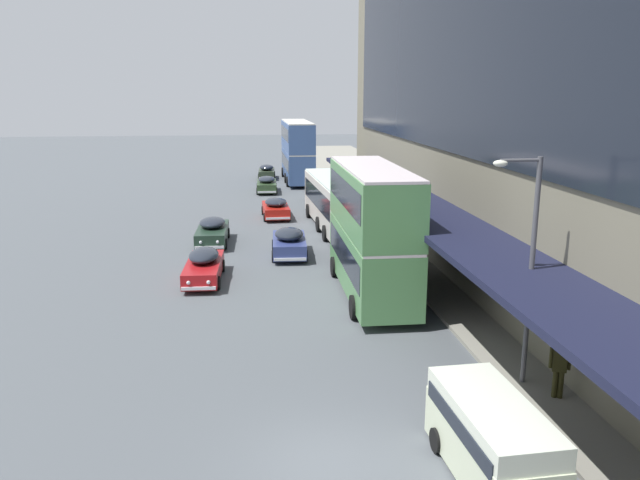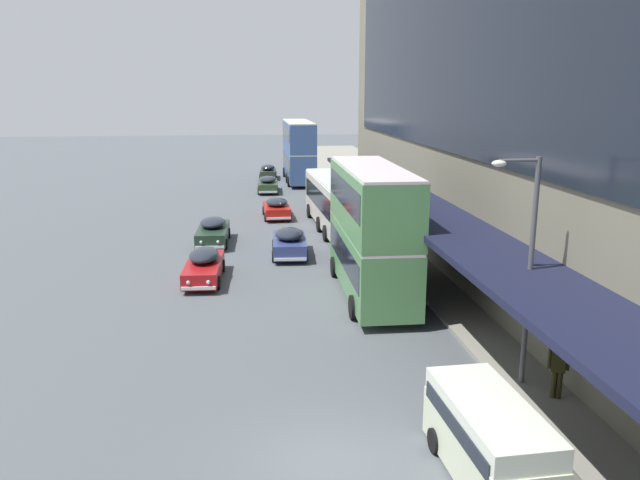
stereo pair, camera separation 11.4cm
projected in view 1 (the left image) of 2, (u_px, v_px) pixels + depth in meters
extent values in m
plane|color=#4E5358|center=(323.00, 462.00, 15.59)|extent=(240.00, 240.00, 0.00)
cube|color=black|center=(579.00, 312.00, 15.48)|extent=(3.20, 72.00, 0.24)
cube|color=beige|center=(335.00, 202.00, 41.78)|extent=(2.89, 11.57, 2.92)
cube|color=black|center=(335.00, 197.00, 41.70)|extent=(2.89, 10.65, 1.28)
cube|color=silver|center=(335.00, 180.00, 41.43)|extent=(2.79, 11.56, 0.12)
cube|color=black|center=(321.00, 173.00, 47.05)|extent=(1.24, 0.10, 0.36)
cylinder|color=black|center=(308.00, 211.00, 45.65)|extent=(0.29, 1.01, 1.00)
cylinder|color=black|center=(341.00, 210.00, 46.02)|extent=(0.29, 1.01, 1.00)
cylinder|color=black|center=(325.00, 233.00, 38.48)|extent=(0.29, 1.01, 1.00)
cylinder|color=black|center=(364.00, 232.00, 38.85)|extent=(0.29, 1.01, 1.00)
cylinder|color=black|center=(318.00, 224.00, 41.07)|extent=(0.29, 1.01, 1.00)
cylinder|color=black|center=(355.00, 223.00, 41.45)|extent=(0.29, 1.01, 1.00)
cube|color=#3D5B97|center=(297.00, 165.00, 63.58)|extent=(2.53, 11.29, 2.76)
cube|color=black|center=(297.00, 161.00, 63.50)|extent=(2.57, 10.39, 1.22)
cube|color=silver|center=(297.00, 151.00, 63.25)|extent=(2.43, 11.29, 0.12)
cube|color=#3D5B97|center=(297.00, 136.00, 62.91)|extent=(2.53, 11.29, 2.76)
cube|color=black|center=(297.00, 133.00, 62.84)|extent=(2.57, 10.39, 1.22)
cube|color=silver|center=(297.00, 122.00, 62.58)|extent=(2.43, 11.29, 0.12)
cube|color=black|center=(293.00, 122.00, 68.14)|extent=(1.26, 0.06, 0.36)
cylinder|color=black|center=(283.00, 172.00, 67.43)|extent=(0.25, 1.00, 1.00)
cylinder|color=black|center=(306.00, 172.00, 67.72)|extent=(0.25, 1.00, 1.00)
cylinder|color=black|center=(288.00, 182.00, 60.34)|extent=(0.25, 1.00, 1.00)
cylinder|color=black|center=(314.00, 181.00, 60.64)|extent=(0.25, 1.00, 1.00)
cylinder|color=black|center=(286.00, 178.00, 62.90)|extent=(0.25, 1.00, 1.00)
cylinder|color=black|center=(311.00, 178.00, 63.20)|extent=(0.25, 1.00, 1.00)
cube|color=#518A4F|center=(371.00, 260.00, 27.95)|extent=(2.59, 9.33, 2.65)
cube|color=black|center=(371.00, 253.00, 27.87)|extent=(2.63, 8.58, 1.17)
cube|color=silver|center=(372.00, 230.00, 27.63)|extent=(2.49, 9.32, 0.12)
cube|color=#518A4F|center=(372.00, 199.00, 27.31)|extent=(2.59, 9.33, 2.65)
cube|color=black|center=(372.00, 192.00, 27.23)|extent=(2.63, 8.58, 1.17)
cube|color=silver|center=(373.00, 168.00, 26.99)|extent=(2.49, 9.32, 0.12)
cube|color=black|center=(355.00, 163.00, 31.59)|extent=(1.25, 0.07, 0.36)
cylinder|color=black|center=(334.00, 267.00, 31.14)|extent=(0.26, 1.00, 1.00)
cylinder|color=black|center=(383.00, 265.00, 31.41)|extent=(0.26, 1.00, 1.00)
cylinder|color=black|center=(354.00, 307.00, 25.30)|extent=(0.26, 1.00, 1.00)
cylinder|color=black|center=(414.00, 305.00, 25.57)|extent=(0.26, 1.00, 1.00)
cube|color=#1F3326|center=(212.00, 234.00, 37.77)|extent=(1.89, 4.75, 0.81)
ellipsoid|color=#1E232D|center=(212.00, 222.00, 37.85)|extent=(1.62, 2.63, 0.56)
cube|color=silver|center=(209.00, 247.00, 35.51)|extent=(1.66, 0.17, 0.14)
cube|color=silver|center=(216.00, 229.00, 40.15)|extent=(1.66, 0.17, 0.14)
sphere|color=silver|center=(218.00, 242.00, 35.51)|extent=(0.18, 0.18, 0.18)
sphere|color=silver|center=(201.00, 242.00, 35.43)|extent=(0.18, 0.18, 0.18)
cylinder|color=black|center=(226.00, 244.00, 36.51)|extent=(0.16, 0.64, 0.64)
cylinder|color=black|center=(196.00, 245.00, 36.36)|extent=(0.16, 0.64, 0.64)
cylinder|color=black|center=(228.00, 233.00, 39.33)|extent=(0.16, 0.64, 0.64)
cylinder|color=black|center=(201.00, 234.00, 39.18)|extent=(0.16, 0.64, 0.64)
cube|color=#AE1912|center=(276.00, 210.00, 45.56)|extent=(1.88, 4.12, 0.73)
ellipsoid|color=#1E232D|center=(276.00, 202.00, 45.22)|extent=(1.63, 2.28, 0.56)
cube|color=silver|center=(274.00, 208.00, 47.62)|extent=(1.70, 0.16, 0.14)
cube|color=silver|center=(278.00, 218.00, 43.60)|extent=(1.70, 0.16, 0.14)
sphere|color=silver|center=(267.00, 204.00, 47.46)|extent=(0.18, 0.18, 0.18)
sphere|color=silver|center=(280.00, 204.00, 47.60)|extent=(0.18, 0.18, 0.18)
cylinder|color=black|center=(263.00, 211.00, 46.71)|extent=(0.16, 0.64, 0.64)
cylinder|color=black|center=(286.00, 210.00, 46.97)|extent=(0.16, 0.64, 0.64)
cylinder|color=black|center=(265.00, 217.00, 44.28)|extent=(0.16, 0.64, 0.64)
cylinder|color=black|center=(290.00, 216.00, 44.53)|extent=(0.16, 0.64, 0.64)
cube|color=#212F25|center=(320.00, 196.00, 51.68)|extent=(1.92, 4.48, 0.74)
ellipsoid|color=#1E232D|center=(320.00, 188.00, 51.32)|extent=(1.62, 2.49, 0.60)
cube|color=silver|center=(315.00, 194.00, 53.89)|extent=(1.61, 0.20, 0.14)
cube|color=silver|center=(325.00, 203.00, 49.58)|extent=(1.61, 0.20, 0.14)
sphere|color=silver|center=(310.00, 191.00, 53.72)|extent=(0.18, 0.18, 0.18)
sphere|color=silver|center=(321.00, 191.00, 53.87)|extent=(0.18, 0.18, 0.18)
cylinder|color=black|center=(307.00, 197.00, 52.91)|extent=(0.17, 0.65, 0.64)
cylinder|color=black|center=(327.00, 196.00, 53.19)|extent=(0.17, 0.65, 0.64)
cylinder|color=black|center=(312.00, 202.00, 50.30)|extent=(0.17, 0.65, 0.64)
cylinder|color=black|center=(333.00, 201.00, 50.58)|extent=(0.17, 0.65, 0.64)
cube|color=#A41518|center=(204.00, 269.00, 30.42)|extent=(1.83, 4.79, 0.74)
ellipsoid|color=#1E232D|center=(204.00, 255.00, 30.50)|extent=(1.55, 2.66, 0.59)
cube|color=silver|center=(199.00, 288.00, 28.13)|extent=(1.55, 0.19, 0.14)
cube|color=silver|center=(209.00, 260.00, 32.81)|extent=(1.55, 0.19, 0.14)
sphere|color=silver|center=(208.00, 282.00, 28.13)|extent=(0.18, 0.18, 0.18)
sphere|color=silver|center=(188.00, 283.00, 28.06)|extent=(0.18, 0.18, 0.18)
cylinder|color=black|center=(219.00, 283.00, 29.12)|extent=(0.17, 0.65, 0.64)
cylinder|color=black|center=(183.00, 284.00, 29.00)|extent=(0.17, 0.65, 0.64)
cylinder|color=black|center=(223.00, 266.00, 31.96)|extent=(0.17, 0.65, 0.64)
cylinder|color=black|center=(191.00, 266.00, 31.84)|extent=(0.17, 0.65, 0.64)
cube|color=navy|center=(289.00, 245.00, 35.00)|extent=(2.02, 4.25, 0.81)
ellipsoid|color=#1E232D|center=(289.00, 234.00, 34.64)|extent=(1.71, 2.37, 0.62)
cube|color=silver|center=(288.00, 241.00, 37.12)|extent=(1.72, 0.21, 0.14)
cube|color=silver|center=(290.00, 259.00, 32.99)|extent=(1.72, 0.21, 0.14)
sphere|color=silver|center=(280.00, 236.00, 36.99)|extent=(0.18, 0.18, 0.18)
sphere|color=silver|center=(297.00, 236.00, 37.06)|extent=(0.18, 0.18, 0.18)
cylinder|color=black|center=(273.00, 245.00, 36.26)|extent=(0.17, 0.65, 0.64)
cylinder|color=black|center=(304.00, 245.00, 36.38)|extent=(0.17, 0.65, 0.64)
cylinder|color=black|center=(273.00, 256.00, 33.76)|extent=(0.17, 0.65, 0.64)
cylinder|color=black|center=(306.00, 256.00, 33.88)|extent=(0.17, 0.65, 0.64)
cube|color=#2B4126|center=(267.00, 186.00, 57.13)|extent=(1.86, 4.55, 0.75)
ellipsoid|color=#1E232D|center=(267.00, 179.00, 56.77)|extent=(1.59, 2.52, 0.55)
cube|color=silver|center=(267.00, 184.00, 59.41)|extent=(1.63, 0.17, 0.14)
cube|color=silver|center=(267.00, 192.00, 54.95)|extent=(1.63, 0.17, 0.14)
sphere|color=silver|center=(262.00, 182.00, 59.28)|extent=(0.18, 0.18, 0.18)
sphere|color=silver|center=(272.00, 182.00, 59.36)|extent=(0.18, 0.18, 0.18)
cylinder|color=black|center=(258.00, 186.00, 58.47)|extent=(0.16, 0.64, 0.64)
cylinder|color=black|center=(276.00, 186.00, 58.62)|extent=(0.16, 0.64, 0.64)
cylinder|color=black|center=(257.00, 191.00, 55.77)|extent=(0.16, 0.64, 0.64)
cylinder|color=black|center=(276.00, 191.00, 55.92)|extent=(0.16, 0.64, 0.64)
cube|color=#293423|center=(267.00, 173.00, 65.89)|extent=(1.84, 4.17, 0.74)
ellipsoid|color=#1E232D|center=(267.00, 167.00, 65.55)|extent=(1.55, 2.32, 0.59)
cube|color=silver|center=(267.00, 173.00, 67.98)|extent=(1.55, 0.20, 0.14)
cube|color=silver|center=(266.00, 178.00, 63.91)|extent=(1.55, 0.20, 0.14)
sphere|color=silver|center=(263.00, 170.00, 67.85)|extent=(0.18, 0.18, 0.18)
sphere|color=silver|center=(271.00, 170.00, 67.91)|extent=(0.18, 0.18, 0.18)
cylinder|color=black|center=(259.00, 174.00, 67.13)|extent=(0.17, 0.65, 0.64)
cylinder|color=black|center=(274.00, 174.00, 67.24)|extent=(0.17, 0.65, 0.64)
cylinder|color=black|center=(259.00, 177.00, 64.67)|extent=(0.17, 0.65, 0.64)
cylinder|color=black|center=(274.00, 177.00, 64.78)|extent=(0.17, 0.65, 0.64)
cube|color=beige|center=(490.00, 449.00, 14.83)|extent=(1.94, 4.38, 1.29)
cube|color=silver|center=(492.00, 419.00, 14.65)|extent=(1.90, 4.29, 0.83)
cube|color=black|center=(492.00, 422.00, 14.67)|extent=(1.96, 3.95, 0.41)
ellipsoid|color=beige|center=(457.00, 401.00, 16.81)|extent=(1.64, 0.67, 1.11)
cylinder|color=black|center=(436.00, 440.00, 15.99)|extent=(0.19, 0.65, 0.64)
cylinder|color=black|center=(500.00, 434.00, 16.27)|extent=(0.19, 0.65, 0.64)
cylinder|color=#2C2A12|center=(555.00, 384.00, 18.53)|extent=(0.16, 0.16, 0.85)
cylinder|color=#2C2A12|center=(561.00, 384.00, 18.48)|extent=(0.16, 0.16, 0.85)
cube|color=#2C2A12|center=(560.00, 360.00, 18.32)|extent=(0.46, 0.38, 0.70)
cylinder|color=#2C2A12|center=(551.00, 358.00, 18.39)|extent=(0.10, 0.10, 0.63)
cylinder|color=#2C2A12|center=(570.00, 360.00, 18.24)|extent=(0.10, 0.10, 0.63)
sphere|color=tan|center=(562.00, 345.00, 18.22)|extent=(0.22, 0.22, 0.22)
cylinder|color=black|center=(562.00, 343.00, 18.20)|extent=(0.33, 0.33, 0.02)
cylinder|color=black|center=(562.00, 341.00, 18.18)|extent=(0.21, 0.21, 0.12)
cylinder|color=#4C4C51|center=(531.00, 274.00, 18.80)|extent=(0.16, 0.16, 7.06)
cylinder|color=#4C4C51|center=(521.00, 160.00, 17.93)|extent=(1.20, 0.10, 0.10)
ellipsoid|color=silver|center=(500.00, 163.00, 17.88)|extent=(0.44, 0.28, 0.20)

